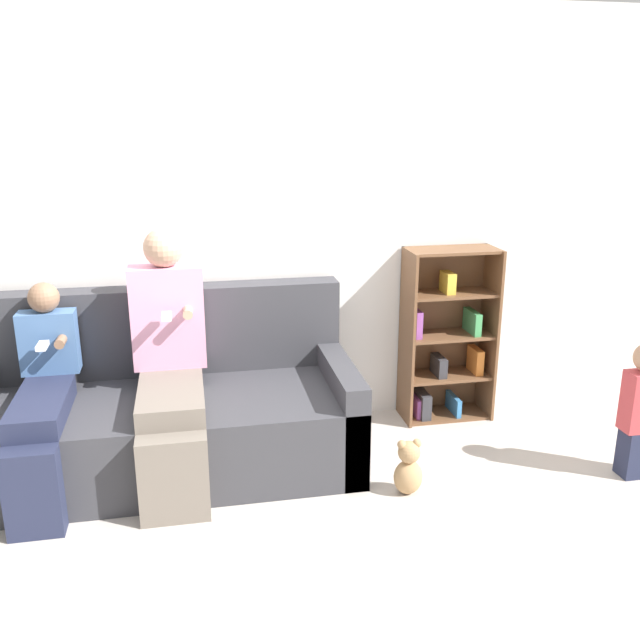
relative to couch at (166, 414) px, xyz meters
name	(u,v)px	position (x,y,z in m)	size (l,w,h in m)	color
ground_plane	(242,511)	(0.37, -0.58, -0.30)	(14.00, 14.00, 0.00)	#BCB2A8
back_wall	(220,225)	(0.37, 0.48, 0.97)	(10.00, 0.06, 2.55)	silver
couch	(166,414)	(0.00, 0.00, 0.00)	(2.08, 0.93, 0.95)	#38383D
adult_seated	(169,357)	(0.04, -0.10, 0.37)	(0.40, 0.87, 1.32)	#70665B
child_seated	(42,398)	(-0.60, -0.18, 0.22)	(0.30, 0.87, 1.05)	#232842
bookshelf	(445,340)	(1.76, 0.33, 0.21)	(0.57, 0.29, 1.11)	brown
teddy_bear	(408,468)	(1.23, -0.57, -0.16)	(0.15, 0.13, 0.31)	tan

